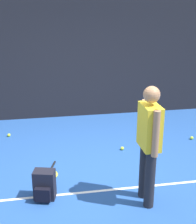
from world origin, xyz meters
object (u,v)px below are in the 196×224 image
tennis_racket (48,174)px  tennis_ball_near_player (122,148)px  tennis_player (149,139)px  backpack (44,186)px  tennis_ball_far_left (9,135)px  tennis_ball_mid_court (192,138)px

tennis_racket → tennis_ball_near_player: 1.57m
tennis_player → tennis_ball_near_player: 1.88m
backpack → tennis_ball_far_left: 2.44m
tennis_player → tennis_racket: (-1.35, 0.96, -0.95)m
backpack → tennis_ball_mid_court: (3.00, 1.55, -0.18)m
tennis_player → tennis_racket: tennis_player is taller
tennis_racket → tennis_ball_far_left: size_ratio=9.66×
tennis_player → backpack: (-1.42, 0.31, -0.76)m
tennis_player → tennis_ball_mid_court: (1.58, 1.86, -0.93)m
tennis_ball_near_player → tennis_ball_far_left: bearing=155.3°
tennis_player → tennis_ball_near_player: bearing=-3.7°
tennis_racket → tennis_ball_far_left: 1.85m
backpack → tennis_ball_mid_court: size_ratio=6.67×
tennis_player → tennis_racket: bearing=53.1°
tennis_player → tennis_ball_near_player: tennis_player is taller
tennis_player → tennis_racket: 1.92m
tennis_racket → tennis_ball_mid_court: size_ratio=9.66×
backpack → tennis_ball_near_player: 1.99m
tennis_player → backpack: 1.64m
tennis_ball_mid_court → tennis_ball_far_left: (-3.71, 0.78, 0.00)m
tennis_racket → backpack: size_ratio=1.45×
backpack → tennis_ball_mid_court: backpack is taller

